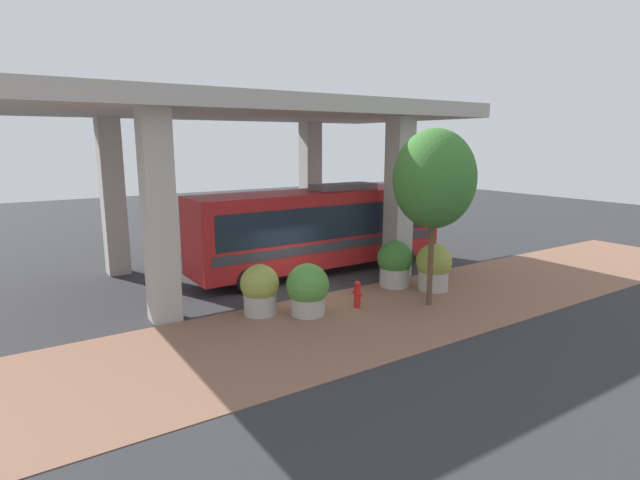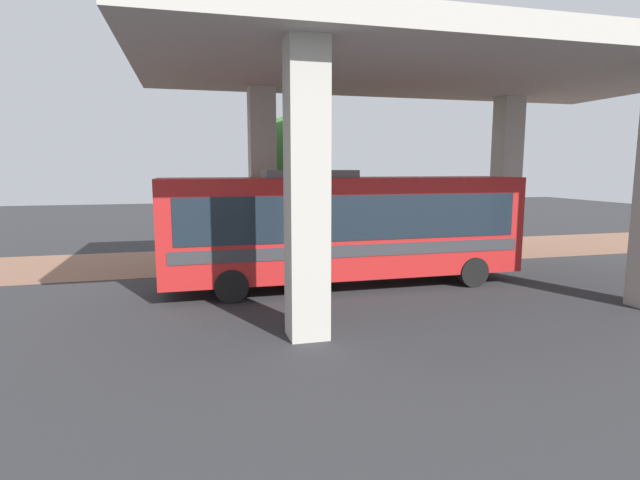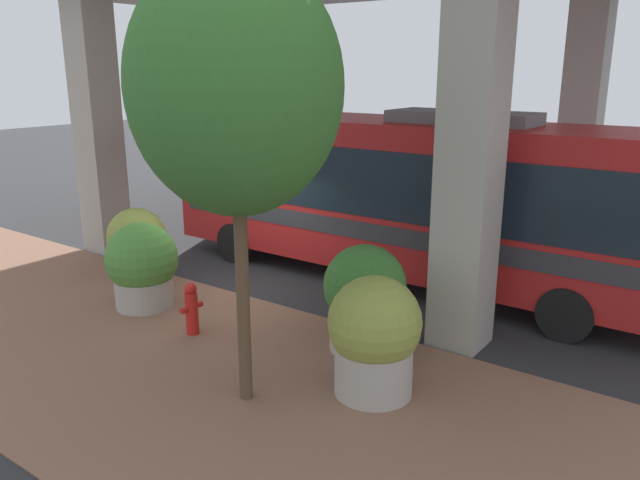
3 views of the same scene
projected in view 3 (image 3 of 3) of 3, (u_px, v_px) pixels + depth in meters
ground_plane at (233, 293)px, 13.51m from camera, size 80.00×80.00×0.00m
sidewalk_strip at (117, 339)px, 11.16m from camera, size 6.00×40.00×0.02m
bus at (408, 191)px, 13.69m from camera, size 2.66×11.80×3.86m
fire_hydrant at (192, 309)px, 11.27m from camera, size 0.48×0.23×0.99m
planter_front at (142, 266)px, 12.48m from camera, size 1.44×1.44×1.76m
planter_middle at (365, 298)px, 10.56m from camera, size 1.41×1.41×1.87m
planter_back at (374, 336)px, 9.09m from camera, size 1.39×1.39×1.84m
planter_extra at (137, 245)px, 13.93m from camera, size 1.30×1.30×1.72m
street_tree_near at (236, 88)px, 8.01m from camera, size 2.81×2.81×6.16m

